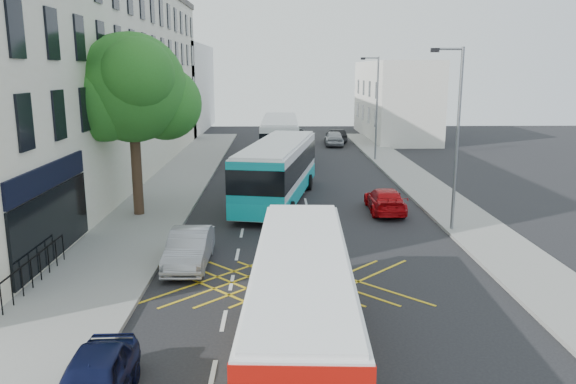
{
  "coord_description": "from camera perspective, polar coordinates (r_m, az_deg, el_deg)",
  "views": [
    {
      "loc": [
        -1.64,
        -12.3,
        7.23
      ],
      "look_at": [
        -1.15,
        10.56,
        2.2
      ],
      "focal_mm": 35.0,
      "sensor_mm": 36.0,
      "label": 1
    }
  ],
  "objects": [
    {
      "name": "ground",
      "position": [
        14.36,
        5.78,
        -17.89
      ],
      "size": [
        120.0,
        120.0,
        0.0
      ],
      "primitive_type": "plane",
      "color": "black",
      "rests_on": "ground"
    },
    {
      "name": "pavement_left",
      "position": [
        29.04,
        -14.86,
        -2.28
      ],
      "size": [
        5.0,
        70.0,
        0.15
      ],
      "primitive_type": "cube",
      "color": "gray",
      "rests_on": "ground"
    },
    {
      "name": "pavement_right",
      "position": [
        29.66,
        16.77,
        -2.09
      ],
      "size": [
        3.0,
        70.0,
        0.15
      ],
      "primitive_type": "cube",
      "color": "gray",
      "rests_on": "ground"
    },
    {
      "name": "terrace_main",
      "position": [
        38.81,
        -20.18,
        10.97
      ],
      "size": [
        8.3,
        45.0,
        13.5
      ],
      "color": "beige",
      "rests_on": "ground"
    },
    {
      "name": "terrace_far",
      "position": [
        68.46,
        -11.82,
        10.29
      ],
      "size": [
        8.0,
        20.0,
        10.0
      ],
      "primitive_type": "cube",
      "color": "silver",
      "rests_on": "ground"
    },
    {
      "name": "building_right",
      "position": [
        61.69,
        10.74,
        9.2
      ],
      "size": [
        6.0,
        18.0,
        8.0
      ],
      "primitive_type": "cube",
      "color": "silver",
      "rests_on": "ground"
    },
    {
      "name": "street_tree",
      "position": [
        28.13,
        -15.61,
        10.05
      ],
      "size": [
        6.3,
        5.7,
        8.8
      ],
      "color": "#382619",
      "rests_on": "pavement_left"
    },
    {
      "name": "lamp_near",
      "position": [
        25.66,
        16.65,
        6.05
      ],
      "size": [
        1.45,
        0.15,
        8.0
      ],
      "color": "slate",
      "rests_on": "pavement_right"
    },
    {
      "name": "lamp_far",
      "position": [
        45.06,
        8.9,
        8.94
      ],
      "size": [
        1.45,
        0.15,
        8.0
      ],
      "color": "slate",
      "rests_on": "pavement_right"
    },
    {
      "name": "railings",
      "position": [
        20.42,
        -24.61,
        -7.36
      ],
      "size": [
        0.08,
        5.6,
        1.14
      ],
      "primitive_type": null,
      "color": "black",
      "rests_on": "pavement_left"
    },
    {
      "name": "bus_near",
      "position": [
        14.18,
        1.39,
        -11.43
      ],
      "size": [
        2.87,
        10.24,
        2.85
      ],
      "rotation": [
        0.0,
        0.0,
        -0.05
      ],
      "color": "silver",
      "rests_on": "ground"
    },
    {
      "name": "bus_mid",
      "position": [
        30.98,
        -1.02,
        2.21
      ],
      "size": [
        4.83,
        12.09,
        3.32
      ],
      "rotation": [
        0.0,
        0.0,
        -0.18
      ],
      "color": "silver",
      "rests_on": "ground"
    },
    {
      "name": "bus_far",
      "position": [
        45.14,
        -0.83,
        5.49
      ],
      "size": [
        3.15,
        12.11,
        3.4
      ],
      "rotation": [
        0.0,
        0.0,
        -0.01
      ],
      "color": "silver",
      "rests_on": "ground"
    },
    {
      "name": "parked_car_blue",
      "position": [
        13.4,
        -19.19,
        -17.84
      ],
      "size": [
        1.6,
        3.74,
        1.26
      ],
      "primitive_type": "imported",
      "rotation": [
        0.0,
        0.0,
        0.03
      ],
      "color": "#0C1133",
      "rests_on": "ground"
    },
    {
      "name": "parked_car_silver",
      "position": [
        21.35,
        -10.0,
        -5.66
      ],
      "size": [
        1.47,
        4.13,
        1.36
      ],
      "primitive_type": "imported",
      "rotation": [
        0.0,
        0.0,
        -0.01
      ],
      "color": "#97989E",
      "rests_on": "ground"
    },
    {
      "name": "red_hatchback",
      "position": [
        29.28,
        9.83,
        -0.81
      ],
      "size": [
        1.85,
        4.34,
        1.25
      ],
      "primitive_type": "imported",
      "rotation": [
        0.0,
        0.0,
        3.12
      ],
      "color": "#B6070C",
      "rests_on": "ground"
    },
    {
      "name": "distant_car_grey",
      "position": [
        57.21,
        0.94,
        5.81
      ],
      "size": [
        2.58,
        4.86,
        1.3
      ],
      "primitive_type": "imported",
      "rotation": [
        0.0,
        0.0,
        0.09
      ],
      "color": "#3F4147",
      "rests_on": "ground"
    },
    {
      "name": "distant_car_silver",
      "position": [
        54.25,
        4.69,
        5.49
      ],
      "size": [
        1.86,
        4.33,
        1.46
      ],
      "primitive_type": "imported",
      "rotation": [
        0.0,
        0.0,
        3.11
      ],
      "color": "#A5A7AD",
      "rests_on": "ground"
    },
    {
      "name": "distant_car_dark",
      "position": [
        56.64,
        4.92,
        5.7
      ],
      "size": [
        1.82,
        4.12,
        1.32
      ],
      "primitive_type": "imported",
      "rotation": [
        0.0,
        0.0,
        3.25
      ],
      "color": "black",
      "rests_on": "ground"
    }
  ]
}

